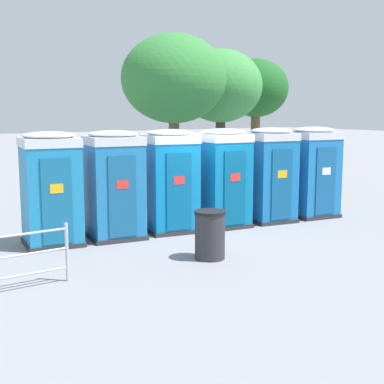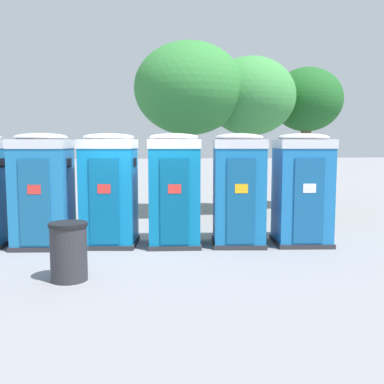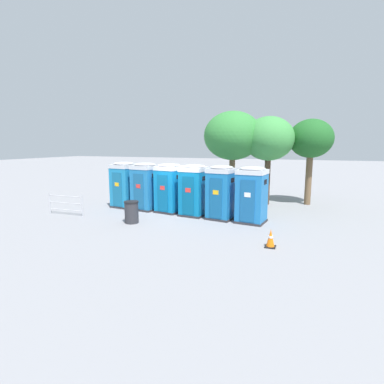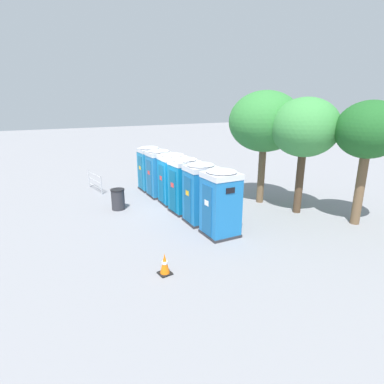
% 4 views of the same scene
% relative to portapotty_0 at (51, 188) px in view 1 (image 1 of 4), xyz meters
% --- Properties ---
extents(ground_plane, '(120.00, 120.00, 0.00)m').
position_rel_portapotty_0_xyz_m(ground_plane, '(3.64, -0.41, -1.28)').
color(ground_plane, gray).
extents(portapotty_0, '(1.38, 1.35, 2.54)m').
position_rel_portapotty_0_xyz_m(portapotty_0, '(0.00, 0.00, 0.00)').
color(portapotty_0, '#2D2D33').
rests_on(portapotty_0, ground).
extents(portapotty_1, '(1.38, 1.35, 2.54)m').
position_rel_portapotty_0_xyz_m(portapotty_1, '(1.45, -0.19, -0.00)').
color(portapotty_1, '#2D2D33').
rests_on(portapotty_1, ground).
extents(portapotty_2, '(1.39, 1.38, 2.54)m').
position_rel_portapotty_0_xyz_m(portapotty_2, '(2.92, -0.28, 0.00)').
color(portapotty_2, '#2D2D33').
rests_on(portapotty_2, ground).
extents(portapotty_3, '(1.28, 1.31, 2.54)m').
position_rel_portapotty_0_xyz_m(portapotty_3, '(4.36, -0.53, 0.00)').
color(portapotty_3, '#2D2D33').
rests_on(portapotty_3, ground).
extents(portapotty_4, '(1.34, 1.37, 2.54)m').
position_rel_portapotty_0_xyz_m(portapotty_4, '(5.82, -0.70, 0.00)').
color(portapotty_4, '#2D2D33').
rests_on(portapotty_4, ground).
extents(portapotty_5, '(1.39, 1.35, 2.54)m').
position_rel_portapotty_0_xyz_m(portapotty_5, '(7.27, -0.86, -0.00)').
color(portapotty_5, '#2D2D33').
rests_on(portapotty_5, ground).
extents(street_tree_0, '(3.40, 3.40, 5.43)m').
position_rel_portapotty_0_xyz_m(street_tree_0, '(5.32, 3.45, 2.69)').
color(street_tree_0, brown).
rests_on(street_tree_0, ground).
extents(street_tree_1, '(2.88, 2.88, 5.09)m').
position_rel_portapotty_0_xyz_m(street_tree_1, '(7.37, 3.68, 2.51)').
color(street_tree_1, '#4C3826').
rests_on(street_tree_1, ground).
extents(street_tree_2, '(2.47, 2.47, 4.94)m').
position_rel_portapotty_0_xyz_m(street_tree_2, '(9.63, 4.48, 2.49)').
color(street_tree_2, brown).
rests_on(street_tree_2, ground).
extents(trash_can, '(0.65, 0.65, 0.99)m').
position_rel_portapotty_0_xyz_m(trash_can, '(2.28, -2.89, -0.78)').
color(trash_can, '#2D2D33').
rests_on(trash_can, ground).
extents(event_barrier, '(2.06, 0.13, 1.05)m').
position_rel_portapotty_0_xyz_m(event_barrier, '(-1.66, -2.72, -0.72)').
color(event_barrier, '#B7B7BC').
rests_on(event_barrier, ground).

